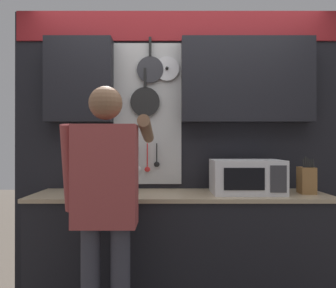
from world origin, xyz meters
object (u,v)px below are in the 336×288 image
at_px(microwave, 245,177).
at_px(knife_block, 305,180).
at_px(utensil_crock, 128,183).
at_px(person, 104,197).

relative_size(microwave, knife_block, 1.86).
height_order(microwave, utensil_crock, utensil_crock).
bearing_deg(knife_block, person, -159.81).
relative_size(microwave, utensil_crock, 1.59).
bearing_deg(person, knife_block, 20.19).
bearing_deg(microwave, knife_block, 0.06).
distance_m(utensil_crock, person, 0.54).
distance_m(microwave, utensil_crock, 0.91).
bearing_deg(person, utensil_crock, 81.54).
bearing_deg(person, microwave, 28.40).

